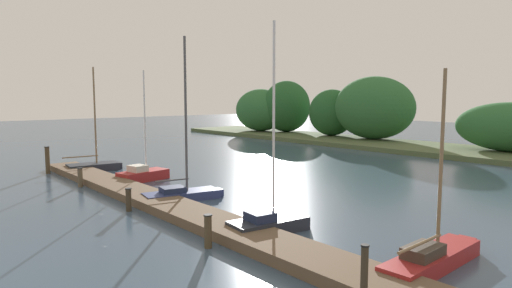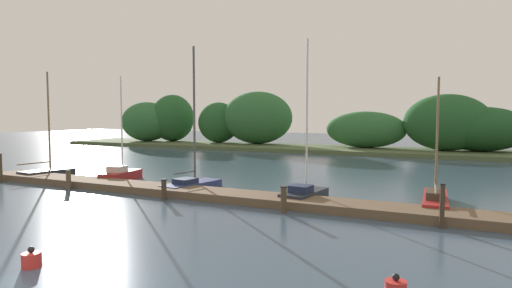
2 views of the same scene
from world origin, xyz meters
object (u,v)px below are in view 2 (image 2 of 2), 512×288
Objects in this scene: sailboat_1 at (121,174)px; channel_buoy_0 at (31,259)px; sailboat_0 at (49,172)px; mooring_piling_4 at (442,206)px; sailboat_3 at (305,193)px; mooring_piling_2 at (164,189)px; sailboat_4 at (435,199)px; mooring_piling_1 at (69,179)px; mooring_piling_0 at (0,168)px; mooring_piling_3 at (284,199)px; sailboat_2 at (193,182)px.

sailboat_1 is 14.11m from channel_buoy_0.
sailboat_0 reaches higher than mooring_piling_4.
sailboat_3 is 7.50× the size of mooring_piling_2.
sailboat_0 is 6.78× the size of mooring_piling_2.
sailboat_4 is 5.43× the size of mooring_piling_1.
sailboat_3 is 4.70× the size of mooring_piling_4.
mooring_piling_0 is 1.65× the size of mooring_piling_1.
mooring_piling_4 is (17.16, -3.31, 0.40)m from sailboat_1.
sailboat_1 is at bearing 124.56° from channel_buoy_0.
sailboat_0 is 12.21× the size of channel_buoy_0.
mooring_piling_0 is 1.56× the size of mooring_piling_3.
mooring_piling_2 is 8.40m from channel_buoy_0.
sailboat_1 is 6.72m from mooring_piling_0.
mooring_piling_3 is (17.29, -0.07, -0.29)m from mooring_piling_0.
sailboat_1 is at bearing 92.69° from sailboat_2.
sailboat_0 reaches higher than channel_buoy_0.
sailboat_4 reaches higher than mooring_piling_0.
mooring_piling_4 is (22.17, -2.44, 0.44)m from sailboat_0.
mooring_piling_1 is at bearing 179.10° from mooring_piling_3.
mooring_piling_1 is (-0.41, -3.35, 0.14)m from sailboat_1.
sailboat_0 is at bearing 89.83° from sailboat_1.
sailboat_4 is 3.55× the size of mooring_piling_4.
channel_buoy_0 is at bearing -44.51° from mooring_piling_1.
mooring_piling_0 is at bearing 179.75° from mooring_piling_2.
mooring_piling_2 is at bearing -131.22° from sailboat_1.
sailboat_4 is 3.29× the size of mooring_piling_0.
sailboat_4 is 3.61m from mooring_piling_4.
sailboat_1 is 0.85× the size of sailboat_3.
sailboat_4 is at bearing 95.35° from mooring_piling_4.
sailboat_3 is at bearing 101.08° from sailboat_4.
sailboat_4 is 14.80m from channel_buoy_0.
mooring_piling_1 reaches higher than channel_buoy_0.
sailboat_3 is 6.07m from mooring_piling_4.
sailboat_3 is at bearing 89.89° from mooring_piling_3.
mooring_piling_4 is (5.60, 0.23, 0.23)m from mooring_piling_3.
sailboat_4 is at bearing -99.09° from sailboat_1.
mooring_piling_2 is at bearing 120.98° from sailboat_3.
sailboat_2 is at bearing 103.12° from channel_buoy_0.
sailboat_2 is 4.43× the size of mooring_piling_0.
sailboat_3 is 6.77× the size of mooring_piling_3.
sailboat_3 is at bearing 11.19° from mooring_piling_1.
mooring_piling_0 is (-11.21, -2.71, 0.44)m from sailboat_2.
mooring_piling_0 is 3.10× the size of channel_buoy_0.
mooring_piling_1 is 1.88× the size of channel_buoy_0.
sailboat_2 is 11.16m from channel_buoy_0.
sailboat_2 is at bearing 96.88° from mooring_piling_2.
channel_buoy_0 is at bearing -123.29° from sailboat_0.
sailboat_1 is 0.83× the size of sailboat_2.
mooring_piling_4 reaches higher than mooring_piling_2.
sailboat_3 is 11.22m from channel_buoy_0.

